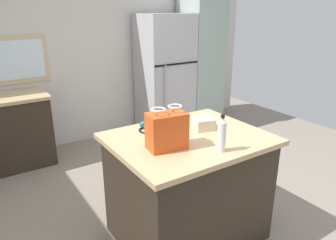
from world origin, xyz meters
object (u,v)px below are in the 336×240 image
(bottle, at_px, (222,135))
(shopping_bag, at_px, (167,131))
(tall_cabinet, at_px, (200,62))
(small_box, at_px, (204,124))
(kitchen_island, at_px, (188,187))
(ear_defenders, at_px, (148,128))
(refrigerator, at_px, (165,75))

(bottle, bearing_deg, shopping_bag, 138.99)
(shopping_bag, relative_size, bottle, 1.13)
(tall_cabinet, height_order, shopping_bag, tall_cabinet)
(tall_cabinet, relative_size, shopping_bag, 6.71)
(tall_cabinet, height_order, small_box, tall_cabinet)
(small_box, bearing_deg, kitchen_island, -162.64)
(kitchen_island, height_order, bottle, bottle)
(ear_defenders, bearing_deg, small_box, -28.84)
(refrigerator, distance_m, ear_defenders, 2.37)
(bottle, relative_size, ear_defenders, 1.37)
(tall_cabinet, bearing_deg, bottle, -126.09)
(small_box, xyz_separation_m, bottle, (-0.17, -0.40, 0.08))
(tall_cabinet, bearing_deg, ear_defenders, -137.51)
(refrigerator, height_order, ear_defenders, refrigerator)
(shopping_bag, bearing_deg, ear_defenders, 81.75)
(refrigerator, height_order, bottle, refrigerator)
(kitchen_island, distance_m, bottle, 0.67)
(bottle, bearing_deg, small_box, 66.87)
(kitchen_island, relative_size, shopping_bag, 3.88)
(bottle, bearing_deg, ear_defenders, 110.87)
(refrigerator, distance_m, tall_cabinet, 0.70)
(kitchen_island, xyz_separation_m, refrigerator, (1.19, 2.20, 0.43))
(small_box, bearing_deg, shopping_bag, -162.53)
(small_box, bearing_deg, tall_cabinet, 51.85)
(kitchen_island, bearing_deg, ear_defenders, 125.92)
(tall_cabinet, height_order, bottle, tall_cabinet)
(shopping_bag, bearing_deg, refrigerator, 57.48)
(shopping_bag, bearing_deg, kitchen_island, 17.56)
(small_box, height_order, bottle, bottle)
(shopping_bag, bearing_deg, small_box, 17.47)
(ear_defenders, bearing_deg, refrigerator, 53.76)
(kitchen_island, relative_size, small_box, 7.69)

